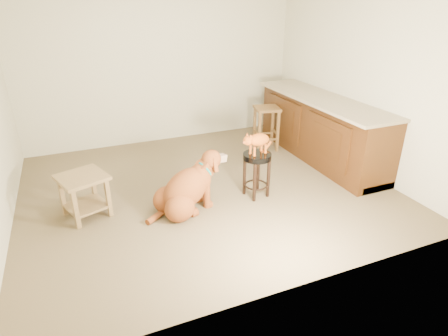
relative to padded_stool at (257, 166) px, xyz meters
name	(u,v)px	position (x,y,z in m)	size (l,w,h in m)	color
floor	(206,188)	(-0.51, 0.41, -0.40)	(4.50, 4.00, 0.01)	brown
room_shell	(203,55)	(-0.51, 0.41, 1.28)	(4.54, 4.04, 2.62)	beige
cabinet_run	(320,130)	(1.43, 0.71, 0.04)	(0.70, 2.56, 0.94)	#3E210B
padded_stool	(257,166)	(0.00, 0.00, 0.00)	(0.34, 0.34, 0.56)	black
wood_stool	(266,127)	(0.86, 1.35, -0.04)	(0.44, 0.44, 0.69)	brown
side_table	(84,190)	(-1.98, 0.31, -0.07)	(0.61, 0.61, 0.50)	brown
golden_retriever	(186,190)	(-0.90, -0.01, -0.13)	(1.09, 0.64, 0.71)	brown
tabby_kitten	(257,141)	(-0.01, 0.00, 0.33)	(0.48, 0.24, 0.31)	#943E0E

